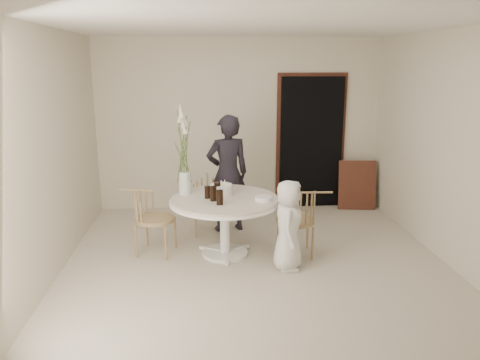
{
  "coord_description": "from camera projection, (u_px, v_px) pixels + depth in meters",
  "views": [
    {
      "loc": [
        -0.62,
        -5.15,
        2.32
      ],
      "look_at": [
        -0.16,
        0.3,
        0.94
      ],
      "focal_mm": 35.0,
      "sensor_mm": 36.0,
      "label": 1
    }
  ],
  "objects": [
    {
      "name": "picture_frame",
      "position": [
        357.0,
        185.0,
        7.54
      ],
      "size": [
        0.61,
        0.25,
        0.79
      ],
      "primitive_type": "cube",
      "rotation": [
        -0.17,
        0.0,
        -0.13
      ],
      "color": "brown",
      "rests_on": "ground"
    },
    {
      "name": "plate_stack",
      "position": [
        263.0,
        198.0,
        5.52
      ],
      "size": [
        0.27,
        0.27,
        0.05
      ],
      "primitive_type": "cylinder",
      "rotation": [
        0.0,
        0.0,
        0.42
      ],
      "color": "white",
      "rests_on": "table"
    },
    {
      "name": "chair_right",
      "position": [
        305.0,
        214.0,
        5.69
      ],
      "size": [
        0.51,
        0.47,
        0.82
      ],
      "rotation": [
        0.0,
        0.0,
        -1.63
      ],
      "color": "tan",
      "rests_on": "ground"
    },
    {
      "name": "cola_tumbler_a",
      "position": [
        213.0,
        194.0,
        5.5
      ],
      "size": [
        0.09,
        0.09,
        0.17
      ],
      "primitive_type": "cylinder",
      "rotation": [
        0.0,
        0.0,
        0.14
      ],
      "color": "black",
      "rests_on": "table"
    },
    {
      "name": "cola_tumbler_d",
      "position": [
        217.0,
        189.0,
        5.69
      ],
      "size": [
        0.1,
        0.1,
        0.17
      ],
      "primitive_type": "cylinder",
      "rotation": [
        0.0,
        0.0,
        -0.24
      ],
      "color": "black",
      "rests_on": "table"
    },
    {
      "name": "girl",
      "position": [
        228.0,
        174.0,
        6.48
      ],
      "size": [
        0.67,
        0.51,
        1.64
      ],
      "primitive_type": "imported",
      "rotation": [
        0.0,
        0.0,
        3.35
      ],
      "color": "black",
      "rests_on": "ground"
    },
    {
      "name": "chair_far",
      "position": [
        208.0,
        196.0,
        6.52
      ],
      "size": [
        0.44,
        0.48,
        0.77
      ],
      "rotation": [
        0.0,
        0.0,
        0.02
      ],
      "color": "tan",
      "rests_on": "ground"
    },
    {
      "name": "cola_tumbler_b",
      "position": [
        220.0,
        197.0,
        5.35
      ],
      "size": [
        0.1,
        0.1,
        0.17
      ],
      "primitive_type": "cylinder",
      "rotation": [
        0.0,
        0.0,
        -0.38
      ],
      "color": "black",
      "rests_on": "table"
    },
    {
      "name": "table",
      "position": [
        225.0,
        207.0,
        5.66
      ],
      "size": [
        1.33,
        1.33,
        0.73
      ],
      "color": "white",
      "rests_on": "ground"
    },
    {
      "name": "room_shell",
      "position": [
        257.0,
        127.0,
        5.2
      ],
      "size": [
        4.5,
        4.5,
        4.5
      ],
      "color": "white",
      "rests_on": "ground"
    },
    {
      "name": "doorway",
      "position": [
        311.0,
        143.0,
        7.55
      ],
      "size": [
        1.0,
        0.1,
        2.1
      ],
      "primitive_type": "cube",
      "color": "black",
      "rests_on": "ground"
    },
    {
      "name": "cola_tumbler_c",
      "position": [
        207.0,
        192.0,
        5.61
      ],
      "size": [
        0.07,
        0.07,
        0.15
      ],
      "primitive_type": "cylinder",
      "rotation": [
        0.0,
        0.0,
        -0.07
      ],
      "color": "black",
      "rests_on": "table"
    },
    {
      "name": "ground",
      "position": [
        255.0,
        262.0,
        5.6
      ],
      "size": [
        4.5,
        4.5,
        0.0
      ],
      "primitive_type": "plane",
      "color": "beige",
      "rests_on": "ground"
    },
    {
      "name": "door_trim",
      "position": [
        311.0,
        139.0,
        7.57
      ],
      "size": [
        1.12,
        0.03,
        2.22
      ],
      "primitive_type": "cube",
      "color": "brown",
      "rests_on": "ground"
    },
    {
      "name": "chair_left",
      "position": [
        146.0,
        212.0,
        5.75
      ],
      "size": [
        0.56,
        0.53,
        0.82
      ],
      "rotation": [
        0.0,
        0.0,
        1.32
      ],
      "color": "tan",
      "rests_on": "ground"
    },
    {
      "name": "flower_vase",
      "position": [
        184.0,
        157.0,
        5.69
      ],
      "size": [
        0.15,
        0.15,
        1.12
      ],
      "rotation": [
        0.0,
        0.0,
        -0.28
      ],
      "color": "silver",
      "rests_on": "table"
    },
    {
      "name": "birthday_cake",
      "position": [
        221.0,
        190.0,
        5.76
      ],
      "size": [
        0.27,
        0.27,
        0.18
      ],
      "rotation": [
        0.0,
        0.0,
        -0.4
      ],
      "color": "white",
      "rests_on": "table"
    },
    {
      "name": "boy",
      "position": [
        288.0,
        225.0,
        5.3
      ],
      "size": [
        0.43,
        0.57,
        1.05
      ],
      "primitive_type": "imported",
      "rotation": [
        0.0,
        0.0,
        1.37
      ],
      "color": "white",
      "rests_on": "ground"
    }
  ]
}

